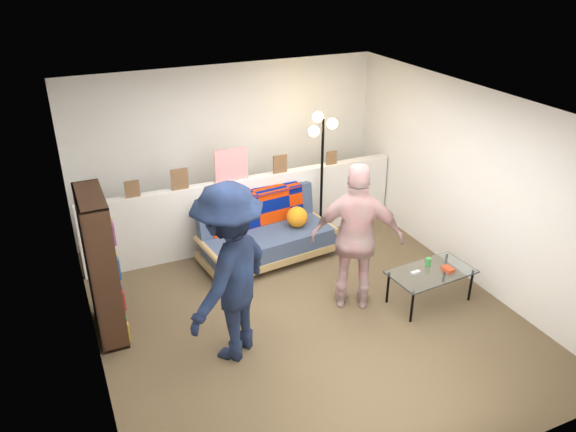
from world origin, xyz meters
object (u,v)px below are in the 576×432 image
object	(u,v)px
floor_lamp	(321,151)
person_left	(230,273)
futon_sofa	(267,234)
coffee_table	(431,273)
bookshelf	(102,271)
person_right	(357,238)

from	to	relation	value
floor_lamp	person_left	xyz separation A→B (m)	(-2.01, -1.97, -0.34)
futon_sofa	coffee_table	size ratio (longest dim) A/B	1.82
person_left	coffee_table	bearing A→B (deg)	137.81
futon_sofa	bookshelf	distance (m)	2.34
bookshelf	coffee_table	world-z (taller)	bookshelf
floor_lamp	person_left	distance (m)	2.84
bookshelf	person_right	size ratio (longest dim) A/B	0.92
coffee_table	person_right	world-z (taller)	person_right
futon_sofa	person_right	xyz separation A→B (m)	(0.52, -1.43, 0.52)
futon_sofa	person_right	distance (m)	1.61
floor_lamp	coffee_table	bearing A→B (deg)	-78.83
futon_sofa	floor_lamp	bearing A→B (deg)	18.54
floor_lamp	futon_sofa	bearing A→B (deg)	-161.46
futon_sofa	person_right	bearing A→B (deg)	-70.04
futon_sofa	bookshelf	xyz separation A→B (m)	(-2.18, -0.76, 0.40)
floor_lamp	person_left	size ratio (longest dim) A/B	0.96
bookshelf	coffee_table	xyz separation A→B (m)	(3.54, -0.98, -0.37)
futon_sofa	person_left	world-z (taller)	person_left
coffee_table	person_left	world-z (taller)	person_left
coffee_table	person_right	size ratio (longest dim) A/B	0.58
futon_sofa	person_left	bearing A→B (deg)	-122.52
bookshelf	person_right	bearing A→B (deg)	-13.86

